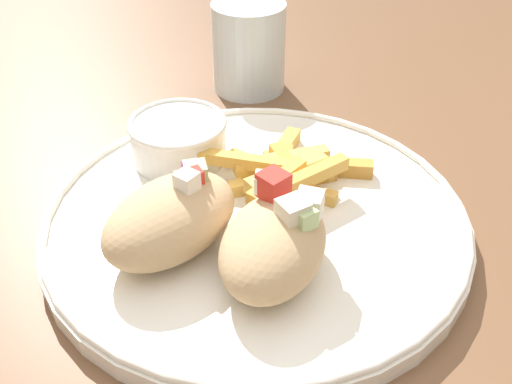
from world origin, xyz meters
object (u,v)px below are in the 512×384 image
Objects in this scene: water_glass at (249,51)px; fries_pile at (286,172)px; plate at (256,218)px; pita_sandwich_far at (171,218)px; pita_sandwich_near at (274,242)px; sauce_ramekin at (178,137)px.

fries_pile is at bearing -140.74° from water_glass.
plate is 0.07m from pita_sandwich_far.
pita_sandwich_near is 1.38× the size of sauce_ramekin.
fries_pile is 1.59× the size of sauce_ramekin.
pita_sandwich_far reaches higher than sauce_ramekin.
sauce_ramekin is (0.08, 0.13, -0.00)m from pita_sandwich_near.
pita_sandwich_far is at bearing 151.54° from plate.
plate is 0.07m from pita_sandwich_near.
pita_sandwich_far is 0.11m from fries_pile.
plate is 3.88× the size of sauce_ramekin.
fries_pile reaches higher than plate.
pita_sandwich_far is at bearing -160.27° from water_glass.
sauce_ramekin reaches higher than fries_pile.
pita_sandwich_near is at bearing -145.97° from water_glass.
pita_sandwich_near reaches higher than fries_pile.
plate is at bearing -147.91° from water_glass.
fries_pile is at bearing 10.22° from pita_sandwich_near.
pita_sandwich_near is 0.10m from fries_pile.
fries_pile is at bearing -8.80° from pita_sandwich_far.
plate is at bearing 28.37° from pita_sandwich_near.
water_glass is at bearing 39.26° from fries_pile.
pita_sandwich_near is 0.87× the size of fries_pile.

